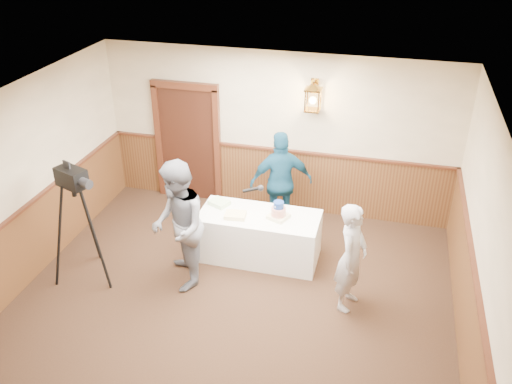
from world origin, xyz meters
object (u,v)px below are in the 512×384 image
at_px(display_table, 259,236).
at_px(assistant_p, 281,182).
at_px(tiered_cake, 278,212).
at_px(sheet_cake_yellow, 235,215).
at_px(interviewer, 178,226).
at_px(tv_camera_rig, 81,231).
at_px(baker, 351,257).
at_px(sheet_cake_green, 219,203).

relative_size(display_table, assistant_p, 1.04).
bearing_deg(tiered_cake, sheet_cake_yellow, -168.29).
relative_size(interviewer, tv_camera_rig, 1.08).
xyz_separation_m(display_table, tv_camera_rig, (-2.30, -1.11, 0.42)).
height_order(tiered_cake, interviewer, interviewer).
bearing_deg(baker, assistant_p, 50.84).
bearing_deg(tv_camera_rig, assistant_p, 60.23).
bearing_deg(display_table, sheet_cake_yellow, -156.82).
distance_m(display_table, sheet_cake_green, 0.80).
height_order(display_table, interviewer, interviewer).
bearing_deg(assistant_p, tiered_cake, 78.30).
distance_m(display_table, baker, 1.69).
xyz_separation_m(display_table, sheet_cake_green, (-0.67, 0.14, 0.41)).
bearing_deg(tv_camera_rig, interviewer, 29.94).
height_order(sheet_cake_yellow, tv_camera_rig, tv_camera_rig).
bearing_deg(interviewer, assistant_p, 123.52).
bearing_deg(sheet_cake_yellow, display_table, 23.18).
xyz_separation_m(interviewer, tv_camera_rig, (-1.38, -0.22, -0.16)).
bearing_deg(display_table, interviewer, -136.01).
xyz_separation_m(display_table, assistant_p, (0.14, 0.89, 0.49)).
xyz_separation_m(sheet_cake_yellow, tv_camera_rig, (-1.97, -0.97, 0.01)).
distance_m(sheet_cake_yellow, interviewer, 0.97).
relative_size(sheet_cake_yellow, interviewer, 0.16).
relative_size(tiered_cake, interviewer, 0.18).
bearing_deg(baker, sheet_cake_yellow, 83.14).
bearing_deg(baker, sheet_cake_green, 79.31).
bearing_deg(display_table, tiered_cake, -2.46).
bearing_deg(sheet_cake_green, display_table, -12.10).
xyz_separation_m(sheet_cake_green, assistant_p, (0.81, 0.75, 0.08)).
height_order(interviewer, baker, interviewer).
xyz_separation_m(interviewer, assistant_p, (1.06, 1.78, -0.09)).
relative_size(sheet_cake_green, baker, 0.18).
relative_size(display_table, sheet_cake_yellow, 5.95).
relative_size(sheet_cake_yellow, tv_camera_rig, 0.17).
distance_m(tiered_cake, sheet_cake_green, 0.98).
xyz_separation_m(baker, tv_camera_rig, (-3.74, -0.34, 0.01)).
height_order(sheet_cake_green, tv_camera_rig, tv_camera_rig).
bearing_deg(assistant_p, tv_camera_rig, 17.96).
distance_m(tiered_cake, assistant_p, 0.92).
height_order(display_table, tv_camera_rig, tv_camera_rig).
distance_m(display_table, interviewer, 1.41).
bearing_deg(display_table, tv_camera_rig, -154.20).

